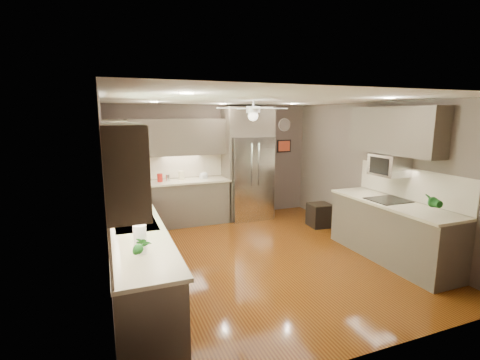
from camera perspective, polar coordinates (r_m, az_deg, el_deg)
floor at (r=5.79m, az=3.21°, el=-12.53°), size 5.00×5.00×0.00m
ceiling at (r=5.33m, az=3.50°, el=13.02°), size 5.00×5.00×0.00m
wall_back at (r=7.74m, az=-4.39°, el=2.97°), size 4.50×0.00×4.50m
wall_front at (r=3.39m, az=21.42°, el=-7.73°), size 4.50×0.00×4.50m
wall_left at (r=4.94m, az=-21.10°, el=-2.06°), size 0.00×5.00×5.00m
wall_right at (r=6.67m, az=21.21°, el=1.05°), size 0.00×5.00×5.00m
canister_a at (r=7.22m, az=-13.00°, el=0.32°), size 0.12×0.12×0.17m
canister_b at (r=7.26m, az=-11.76°, el=0.36°), size 0.10×0.10×0.13m
canister_c at (r=7.35m, az=-9.60°, el=0.71°), size 0.14×0.14×0.20m
soap_bottle at (r=4.95m, az=-18.64°, el=-4.46°), size 0.11×0.11×0.19m
potted_plant_left at (r=3.38m, az=-15.77°, el=-10.35°), size 0.19×0.16×0.30m
potted_plant_right at (r=5.45m, az=29.15°, el=-3.09°), size 0.22×0.19×0.34m
bowl at (r=7.44m, az=-5.96°, el=0.42°), size 0.26×0.26×0.05m
left_run at (r=5.31m, az=-17.33°, el=-9.60°), size 0.65×4.70×1.45m
back_run at (r=7.42m, az=-9.01°, el=-3.49°), size 1.85×0.65×1.45m
uppers at (r=5.76m, az=-6.34°, el=6.54°), size 4.50×4.70×0.95m
window at (r=4.40m, az=-20.92°, el=0.44°), size 0.05×1.12×0.92m
sink at (r=4.56m, az=-16.73°, el=-7.30°), size 0.50×0.70×0.32m
refrigerator at (r=7.66m, az=1.38°, el=2.45°), size 1.06×0.75×2.45m
right_run at (r=6.06m, az=23.58°, el=-7.46°), size 0.70×2.20×1.45m
microwave at (r=6.09m, az=23.27°, el=2.26°), size 0.43×0.55×0.34m
ceiling_fan at (r=5.60m, az=2.17°, el=11.20°), size 1.18×1.18×0.32m
recessed_lights at (r=5.68m, az=1.39°, el=12.83°), size 2.84×3.14×0.01m
wall_clock at (r=8.33m, az=7.29°, el=8.98°), size 0.30×0.03×0.30m
framed_print at (r=8.36m, az=7.23°, el=5.55°), size 0.36×0.03×0.30m
stool at (r=7.41m, az=12.94°, el=-5.61°), size 0.46×0.46×0.49m
paper_towel at (r=3.56m, az=-16.07°, el=-9.40°), size 0.13×0.13×0.32m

